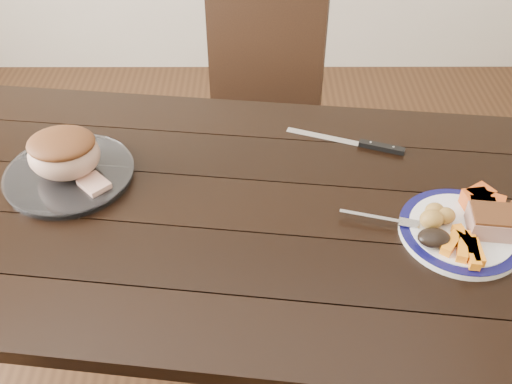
{
  "coord_description": "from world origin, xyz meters",
  "views": [
    {
      "loc": [
        0.08,
        -1.0,
        1.66
      ],
      "look_at": [
        0.08,
        -0.02,
        0.8
      ],
      "focal_mm": 40.0,
      "sensor_mm": 36.0,
      "label": 1
    }
  ],
  "objects_px": {
    "serving_platter": "(70,175)",
    "fork": "(385,220)",
    "pork_slice": "(493,222)",
    "roast_joint": "(64,155)",
    "carving_knife": "(367,145)",
    "dining_table": "(224,230)",
    "dinner_plate": "(460,232)",
    "chair_far": "(258,111)"
  },
  "relations": [
    {
      "from": "serving_platter",
      "to": "roast_joint",
      "type": "xyz_separation_m",
      "value": [
        0.0,
        0.0,
        0.06
      ]
    },
    {
      "from": "serving_platter",
      "to": "pork_slice",
      "type": "height_order",
      "value": "pork_slice"
    },
    {
      "from": "dinner_plate",
      "to": "carving_knife",
      "type": "bearing_deg",
      "value": 116.0
    },
    {
      "from": "pork_slice",
      "to": "chair_far",
      "type": "bearing_deg",
      "value": 120.9
    },
    {
      "from": "roast_joint",
      "to": "dinner_plate",
      "type": "bearing_deg",
      "value": -12.22
    },
    {
      "from": "dining_table",
      "to": "dinner_plate",
      "type": "bearing_deg",
      "value": -11.35
    },
    {
      "from": "carving_knife",
      "to": "pork_slice",
      "type": "bearing_deg",
      "value": -36.61
    },
    {
      "from": "carving_knife",
      "to": "serving_platter",
      "type": "bearing_deg",
      "value": -150.39
    },
    {
      "from": "roast_joint",
      "to": "carving_knife",
      "type": "height_order",
      "value": "roast_joint"
    },
    {
      "from": "fork",
      "to": "roast_joint",
      "type": "xyz_separation_m",
      "value": [
        -0.75,
        0.17,
        0.05
      ]
    },
    {
      "from": "pork_slice",
      "to": "fork",
      "type": "distance_m",
      "value": 0.23
    },
    {
      "from": "dining_table",
      "to": "fork",
      "type": "relative_size",
      "value": 9.63
    },
    {
      "from": "dinner_plate",
      "to": "dining_table",
      "type": "bearing_deg",
      "value": 168.65
    },
    {
      "from": "chair_far",
      "to": "serving_platter",
      "type": "xyz_separation_m",
      "value": [
        -0.47,
        -0.64,
        0.23
      ]
    },
    {
      "from": "dinner_plate",
      "to": "chair_far",
      "type": "bearing_deg",
      "value": 117.94
    },
    {
      "from": "dining_table",
      "to": "roast_joint",
      "type": "bearing_deg",
      "value": 166.57
    },
    {
      "from": "dining_table",
      "to": "carving_knife",
      "type": "distance_m",
      "value": 0.45
    },
    {
      "from": "fork",
      "to": "carving_knife",
      "type": "bearing_deg",
      "value": 104.43
    },
    {
      "from": "chair_far",
      "to": "fork",
      "type": "bearing_deg",
      "value": 123.71
    },
    {
      "from": "roast_joint",
      "to": "carving_knife",
      "type": "xyz_separation_m",
      "value": [
        0.76,
        0.13,
        -0.07
      ]
    },
    {
      "from": "dinner_plate",
      "to": "pork_slice",
      "type": "bearing_deg",
      "value": -4.76
    },
    {
      "from": "chair_far",
      "to": "serving_platter",
      "type": "distance_m",
      "value": 0.83
    },
    {
      "from": "serving_platter",
      "to": "fork",
      "type": "bearing_deg",
      "value": -12.78
    },
    {
      "from": "dining_table",
      "to": "roast_joint",
      "type": "distance_m",
      "value": 0.43
    },
    {
      "from": "chair_far",
      "to": "serving_platter",
      "type": "height_order",
      "value": "chair_far"
    },
    {
      "from": "dining_table",
      "to": "fork",
      "type": "xyz_separation_m",
      "value": [
        0.37,
        -0.08,
        0.11
      ]
    },
    {
      "from": "pork_slice",
      "to": "fork",
      "type": "xyz_separation_m",
      "value": [
        -0.22,
        0.03,
        -0.02
      ]
    },
    {
      "from": "dining_table",
      "to": "pork_slice",
      "type": "height_order",
      "value": "pork_slice"
    },
    {
      "from": "dinner_plate",
      "to": "pork_slice",
      "type": "distance_m",
      "value": 0.07
    },
    {
      "from": "fork",
      "to": "pork_slice",
      "type": "bearing_deg",
      "value": 6.96
    },
    {
      "from": "pork_slice",
      "to": "fork",
      "type": "relative_size",
      "value": 0.57
    },
    {
      "from": "dining_table",
      "to": "fork",
      "type": "height_order",
      "value": "fork"
    },
    {
      "from": "fork",
      "to": "carving_knife",
      "type": "relative_size",
      "value": 0.57
    },
    {
      "from": "chair_far",
      "to": "dinner_plate",
      "type": "height_order",
      "value": "chair_far"
    },
    {
      "from": "serving_platter",
      "to": "dinner_plate",
      "type": "bearing_deg",
      "value": -12.22
    },
    {
      "from": "dining_table",
      "to": "carving_knife",
      "type": "relative_size",
      "value": 5.5
    },
    {
      "from": "serving_platter",
      "to": "fork",
      "type": "height_order",
      "value": "fork"
    },
    {
      "from": "serving_platter",
      "to": "roast_joint",
      "type": "distance_m",
      "value": 0.06
    },
    {
      "from": "pork_slice",
      "to": "roast_joint",
      "type": "height_order",
      "value": "roast_joint"
    },
    {
      "from": "serving_platter",
      "to": "carving_knife",
      "type": "xyz_separation_m",
      "value": [
        0.76,
        0.13,
        -0.0
      ]
    },
    {
      "from": "roast_joint",
      "to": "carving_knife",
      "type": "relative_size",
      "value": 0.56
    },
    {
      "from": "fork",
      "to": "roast_joint",
      "type": "bearing_deg",
      "value": -177.51
    }
  ]
}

